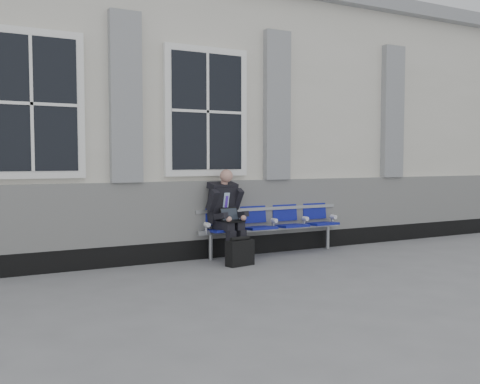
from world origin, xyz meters
TOP-DOWN VIEW (x-y plane):
  - ground at (0.00, 0.00)m, footprint 70.00×70.00m
  - station_building at (-0.02, 3.47)m, footprint 14.40×4.40m
  - bench at (1.44, 1.32)m, footprint 2.60×0.47m
  - businessman at (0.56, 1.19)m, footprint 0.57×0.76m
  - briefcase at (0.54, 0.71)m, footprint 0.44×0.25m

SIDE VIEW (x-z plane):
  - ground at x=0.00m, z-range 0.00..0.00m
  - briefcase at x=0.54m, z-range -0.02..0.40m
  - bench at x=1.44m, z-range 0.10..1.01m
  - businessman at x=0.56m, z-range 0.06..1.44m
  - station_building at x=-0.02m, z-range -0.02..4.47m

